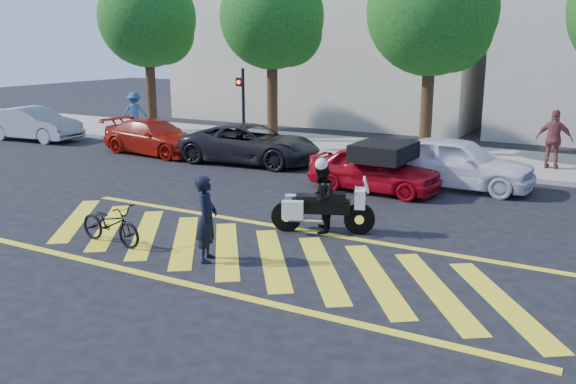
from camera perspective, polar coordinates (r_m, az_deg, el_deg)
The scene contains 19 objects.
ground at distance 12.46m, azimuth -3.46°, elevation -5.79°, with size 90.00×90.00×0.00m, color black.
sidewalk at distance 23.15m, azimuth 12.61°, elevation 3.35°, with size 60.00×5.00×0.15m, color #9E998E.
crosswalk at distance 12.48m, azimuth -3.61°, elevation -5.75°, with size 12.33×4.00×0.01m.
building_left at distance 34.05m, azimuth 4.16°, elevation 15.26°, with size 16.00×8.00×10.00m, color beige.
tree_far_left at distance 29.16m, azimuth -12.73°, elevation 15.29°, with size 4.40×4.40×7.41m.
tree_left at distance 25.36m, azimuth -1.18°, elevation 15.74°, with size 4.20×4.20×7.26m.
tree_center at distance 22.82m, azimuth 13.66°, elevation 15.82°, with size 4.60×4.60×7.56m.
signal_pole at distance 23.55m, azimuth -4.28°, elevation 8.35°, with size 0.28×0.43×3.20m.
officer_bike at distance 11.92m, azimuth -7.63°, elevation -2.52°, with size 0.62×0.41×1.70m, color black.
bicycle at distance 13.44m, azimuth -16.28°, elevation -2.87°, with size 0.59×1.70×0.89m, color black.
police_motorcycle at distance 13.67m, azimuth 3.13°, elevation -1.54°, with size 2.22×1.21×1.03m.
officer_moto at distance 13.63m, azimuth 3.10°, elevation -0.59°, with size 0.76×0.60×1.57m, color black.
red_convertible at distance 17.59m, azimuth 8.10°, elevation 2.15°, with size 1.53×3.81×1.30m, color #AE0815.
parked_far_left at distance 28.68m, azimuth -22.67°, elevation 5.90°, with size 1.51×4.34×1.43m, color gray.
parked_left at distance 23.83m, azimuth -12.38°, elevation 5.05°, with size 1.81×4.46×1.29m, color #9E1309.
parked_mid_left at distance 21.54m, azimuth -3.52°, elevation 4.53°, with size 2.27×4.93×1.37m, color black.
parked_mid_right at distance 18.49m, azimuth 15.49°, elevation 2.69°, with size 1.78×4.43×1.51m, color white.
pedestrian_left at distance 28.87m, azimuth -14.15°, elevation 7.27°, with size 1.16×0.67×1.80m, color #315786.
pedestrian_right at distance 21.59m, azimuth 23.64°, elevation 4.54°, with size 1.12×0.47×1.91m, color brown.
Camera 1 is at (6.31, -9.89, 4.21)m, focal length 38.00 mm.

